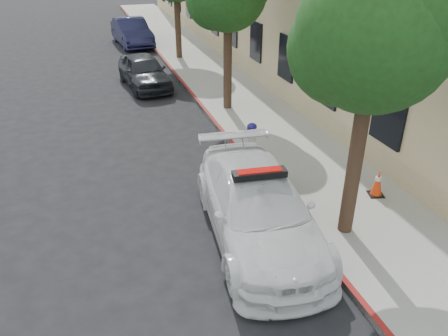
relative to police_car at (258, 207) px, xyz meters
name	(u,v)px	position (x,y,z in m)	size (l,w,h in m)	color
ground	(191,209)	(-1.10, 1.45, -0.73)	(120.00, 120.00, 0.00)	black
sidewalk	(214,78)	(2.50, 11.45, -0.66)	(3.20, 50.00, 0.15)	gray
curb_strip	(181,81)	(0.96, 11.45, -0.66)	(0.12, 50.00, 0.15)	maroon
tree_near	(378,32)	(1.83, -0.57, 3.54)	(2.92, 2.82, 5.62)	black
police_car	(258,207)	(0.00, 0.00, 0.00)	(2.57, 5.22, 1.61)	white
parked_car_mid	(144,71)	(-0.63, 11.36, -0.05)	(1.62, 4.02, 1.37)	black
parked_car_far	(132,32)	(-0.06, 19.77, 0.04)	(1.63, 4.68, 1.54)	#151636
fire_hydrant	(252,139)	(1.25, 3.59, -0.14)	(0.39, 0.35, 0.92)	silver
traffic_cone	(378,183)	(3.28, 0.45, -0.25)	(0.43, 0.43, 0.66)	black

